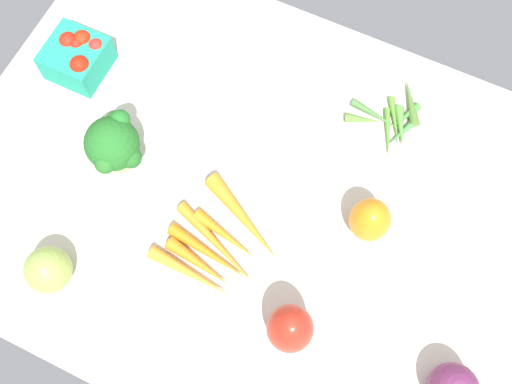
{
  "coord_description": "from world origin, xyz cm",
  "views": [
    {
      "loc": [
        -16.33,
        34.36,
        100.72
      ],
      "look_at": [
        0.0,
        0.0,
        4.0
      ],
      "focal_mm": 44.23,
      "sensor_mm": 36.0,
      "label": 1
    }
  ],
  "objects_px": {
    "heirloom_tomato_green": "(48,270)",
    "broccoli_head": "(114,145)",
    "berry_basket": "(77,57)",
    "carrot_bunch": "(218,243)",
    "bell_pepper_red": "(290,329)",
    "bell_pepper_orange": "(370,220)",
    "okra_pile": "(393,118)"
  },
  "relations": [
    {
      "from": "bell_pepper_orange",
      "to": "broccoli_head",
      "type": "bearing_deg",
      "value": 9.49
    },
    {
      "from": "berry_basket",
      "to": "bell_pepper_orange",
      "type": "bearing_deg",
      "value": 173.55
    },
    {
      "from": "carrot_bunch",
      "to": "broccoli_head",
      "type": "distance_m",
      "value": 0.23
    },
    {
      "from": "berry_basket",
      "to": "heirloom_tomato_green",
      "type": "bearing_deg",
      "value": 114.72
    },
    {
      "from": "carrot_bunch",
      "to": "heirloom_tomato_green",
      "type": "distance_m",
      "value": 0.27
    },
    {
      "from": "heirloom_tomato_green",
      "to": "broccoli_head",
      "type": "bearing_deg",
      "value": -90.1
    },
    {
      "from": "broccoli_head",
      "to": "okra_pile",
      "type": "xyz_separation_m",
      "value": [
        -0.39,
        -0.28,
        -0.07
      ]
    },
    {
      "from": "berry_basket",
      "to": "heirloom_tomato_green",
      "type": "xyz_separation_m",
      "value": [
        -0.16,
        0.35,
        0.0
      ]
    },
    {
      "from": "okra_pile",
      "to": "berry_basket",
      "type": "bearing_deg",
      "value": 14.41
    },
    {
      "from": "carrot_bunch",
      "to": "bell_pepper_orange",
      "type": "bearing_deg",
      "value": -147.88
    },
    {
      "from": "carrot_bunch",
      "to": "heirloom_tomato_green",
      "type": "bearing_deg",
      "value": 36.38
    },
    {
      "from": "broccoli_head",
      "to": "bell_pepper_red",
      "type": "height_order",
      "value": "broccoli_head"
    },
    {
      "from": "bell_pepper_orange",
      "to": "broccoli_head",
      "type": "distance_m",
      "value": 0.43
    },
    {
      "from": "bell_pepper_orange",
      "to": "heirloom_tomato_green",
      "type": "xyz_separation_m",
      "value": [
        0.42,
        0.29,
        -0.01
      ]
    },
    {
      "from": "berry_basket",
      "to": "okra_pile",
      "type": "height_order",
      "value": "berry_basket"
    },
    {
      "from": "broccoli_head",
      "to": "bell_pepper_orange",
      "type": "bearing_deg",
      "value": -170.51
    },
    {
      "from": "okra_pile",
      "to": "bell_pepper_orange",
      "type": "bearing_deg",
      "value": 98.47
    },
    {
      "from": "bell_pepper_red",
      "to": "okra_pile",
      "type": "height_order",
      "value": "bell_pepper_red"
    },
    {
      "from": "heirloom_tomato_green",
      "to": "carrot_bunch",
      "type": "bearing_deg",
      "value": -143.62
    },
    {
      "from": "broccoli_head",
      "to": "heirloom_tomato_green",
      "type": "bearing_deg",
      "value": 89.9
    },
    {
      "from": "berry_basket",
      "to": "heirloom_tomato_green",
      "type": "relative_size",
      "value": 1.33
    },
    {
      "from": "carrot_bunch",
      "to": "bell_pepper_red",
      "type": "height_order",
      "value": "bell_pepper_red"
    },
    {
      "from": "bell_pepper_red",
      "to": "heirloom_tomato_green",
      "type": "height_order",
      "value": "bell_pepper_red"
    },
    {
      "from": "carrot_bunch",
      "to": "heirloom_tomato_green",
      "type": "relative_size",
      "value": 2.58
    },
    {
      "from": "bell_pepper_orange",
      "to": "berry_basket",
      "type": "bearing_deg",
      "value": -6.45
    },
    {
      "from": "berry_basket",
      "to": "okra_pile",
      "type": "distance_m",
      "value": 0.57
    },
    {
      "from": "berry_basket",
      "to": "okra_pile",
      "type": "relative_size",
      "value": 0.59
    },
    {
      "from": "carrot_bunch",
      "to": "bell_pepper_red",
      "type": "xyz_separation_m",
      "value": [
        -0.16,
        0.08,
        0.04
      ]
    },
    {
      "from": "carrot_bunch",
      "to": "berry_basket",
      "type": "height_order",
      "value": "berry_basket"
    },
    {
      "from": "heirloom_tomato_green",
      "to": "berry_basket",
      "type": "bearing_deg",
      "value": -65.28
    },
    {
      "from": "heirloom_tomato_green",
      "to": "okra_pile",
      "type": "relative_size",
      "value": 0.44
    },
    {
      "from": "bell_pepper_orange",
      "to": "heirloom_tomato_green",
      "type": "distance_m",
      "value": 0.51
    }
  ]
}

